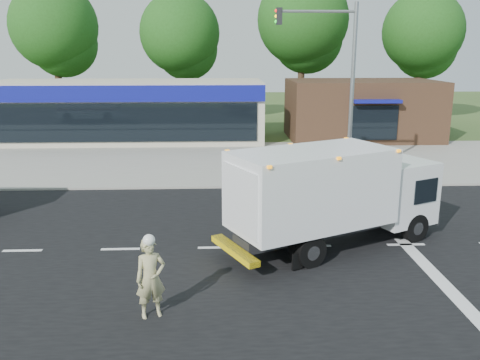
{
  "coord_description": "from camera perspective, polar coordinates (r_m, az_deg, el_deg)",
  "views": [
    {
      "loc": [
        -2.9,
        -14.87,
        6.02
      ],
      "look_at": [
        -2.2,
        1.92,
        1.7
      ],
      "focal_mm": 38.0,
      "sensor_mm": 36.0,
      "label": 1
    }
  ],
  "objects": [
    {
      "name": "ground",
      "position": [
        16.3,
        8.1,
        -7.41
      ],
      "size": [
        120.0,
        120.0,
        0.0
      ],
      "primitive_type": "plane",
      "color": "#385123",
      "rests_on": "ground"
    },
    {
      "name": "road_asphalt",
      "position": [
        16.3,
        8.1,
        -7.39
      ],
      "size": [
        60.0,
        14.0,
        0.02
      ],
      "primitive_type": "cube",
      "color": "black",
      "rests_on": "ground"
    },
    {
      "name": "sidewalk",
      "position": [
        24.0,
        4.62,
        -0.01
      ],
      "size": [
        60.0,
        2.4,
        0.12
      ],
      "primitive_type": "cube",
      "color": "gray",
      "rests_on": "ground"
    },
    {
      "name": "parking_apron",
      "position": [
        29.63,
        3.28,
        2.69
      ],
      "size": [
        60.0,
        9.0,
        0.02
      ],
      "primitive_type": "cube",
      "color": "gray",
      "rests_on": "ground"
    },
    {
      "name": "lane_markings",
      "position": [
        15.39,
        14.02,
        -8.99
      ],
      "size": [
        55.2,
        7.0,
        0.01
      ],
      "color": "silver",
      "rests_on": "road_asphalt"
    },
    {
      "name": "ems_box_truck",
      "position": [
        15.81,
        10.33,
        -1.17
      ],
      "size": [
        7.42,
        5.12,
        3.18
      ],
      "rotation": [
        0.0,
        0.0,
        0.45
      ],
      "color": "black",
      "rests_on": "ground"
    },
    {
      "name": "emergency_worker",
      "position": [
        11.97,
        -10.0,
        -10.68
      ],
      "size": [
        0.81,
        0.67,
        2.02
      ],
      "rotation": [
        0.0,
        0.0,
        0.35
      ],
      "color": "tan",
      "rests_on": "ground"
    },
    {
      "name": "retail_strip_mall",
      "position": [
        35.56,
        -12.37,
        7.62
      ],
      "size": [
        18.0,
        6.2,
        4.0
      ],
      "color": "#BCB49C",
      "rests_on": "ground"
    },
    {
      "name": "brown_storefront",
      "position": [
        36.45,
        13.51,
        7.7
      ],
      "size": [
        10.0,
        6.7,
        4.0
      ],
      "color": "#382316",
      "rests_on": "ground"
    },
    {
      "name": "traffic_signal_pole",
      "position": [
        23.1,
        10.98,
        11.44
      ],
      "size": [
        3.51,
        0.25,
        8.0
      ],
      "color": "gray",
      "rests_on": "ground"
    },
    {
      "name": "background_trees",
      "position": [
        43.1,
        0.35,
        16.23
      ],
      "size": [
        36.77,
        7.39,
        12.1
      ],
      "color": "#332114",
      "rests_on": "ground"
    }
  ]
}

